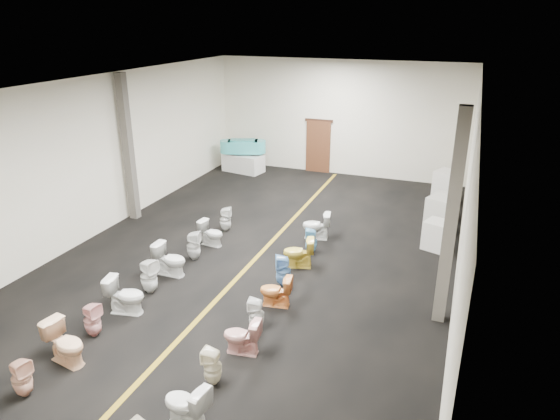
{
  "coord_description": "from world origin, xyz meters",
  "views": [
    {
      "loc": [
        4.84,
        -11.15,
        5.99
      ],
      "look_at": [
        0.19,
        1.0,
        0.93
      ],
      "focal_mm": 32.0,
      "sensor_mm": 36.0,
      "label": 1
    }
  ],
  "objects_px": {
    "appliance_crate_c": "(443,205)",
    "toilet_left_6": "(170,259)",
    "display_table": "(243,163)",
    "toilet_left_2": "(66,343)",
    "bathtub": "(243,146)",
    "toilet_right_7": "(299,253)",
    "toilet_right_5": "(276,291)",
    "toilet_right_4": "(256,314)",
    "toilet_right_2": "(213,367)",
    "toilet_right_6": "(283,271)",
    "toilet_right_9": "(316,226)",
    "toilet_left_3": "(92,320)",
    "toilet_left_9": "(225,219)",
    "toilet_left_8": "(211,233)",
    "toilet_right_8": "(311,241)",
    "toilet_left_1": "(22,378)",
    "toilet_left_4": "(126,295)",
    "appliance_crate_d": "(447,186)",
    "toilet_left_5": "(149,276)",
    "toilet_left_7": "(194,246)",
    "appliance_crate_b": "(441,214)",
    "toilet_right_3": "(242,336)",
    "toilet_right_1": "(186,405)",
    "appliance_crate_a": "(437,235)"
  },
  "relations": [
    {
      "from": "appliance_crate_c",
      "to": "toilet_right_3",
      "type": "bearing_deg",
      "value": -109.4
    },
    {
      "from": "toilet_right_4",
      "to": "toilet_right_2",
      "type": "bearing_deg",
      "value": -11.46
    },
    {
      "from": "toilet_left_9",
      "to": "toilet_right_2",
      "type": "height_order",
      "value": "toilet_left_9"
    },
    {
      "from": "display_table",
      "to": "toilet_left_3",
      "type": "distance_m",
      "value": 11.63
    },
    {
      "from": "toilet_left_8",
      "to": "toilet_right_6",
      "type": "distance_m",
      "value": 3.02
    },
    {
      "from": "bathtub",
      "to": "appliance_crate_c",
      "type": "bearing_deg",
      "value": -35.32
    },
    {
      "from": "bathtub",
      "to": "toilet_right_7",
      "type": "bearing_deg",
      "value": -75.73
    },
    {
      "from": "appliance_crate_d",
      "to": "toilet_left_5",
      "type": "height_order",
      "value": "appliance_crate_d"
    },
    {
      "from": "toilet_left_5",
      "to": "toilet_right_3",
      "type": "height_order",
      "value": "toilet_left_5"
    },
    {
      "from": "toilet_left_4",
      "to": "toilet_right_7",
      "type": "xyz_separation_m",
      "value": [
        2.78,
        3.32,
        -0.02
      ]
    },
    {
      "from": "toilet_right_5",
      "to": "toilet_left_7",
      "type": "bearing_deg",
      "value": -124.18
    },
    {
      "from": "toilet_left_3",
      "to": "toilet_left_4",
      "type": "distance_m",
      "value": 0.95
    },
    {
      "from": "toilet_right_1",
      "to": "toilet_right_9",
      "type": "bearing_deg",
      "value": -170.95
    },
    {
      "from": "toilet_right_6",
      "to": "toilet_right_7",
      "type": "height_order",
      "value": "toilet_right_7"
    },
    {
      "from": "toilet_right_4",
      "to": "appliance_crate_c",
      "type": "bearing_deg",
      "value": 148.72
    },
    {
      "from": "toilet_right_3",
      "to": "toilet_right_4",
      "type": "xyz_separation_m",
      "value": [
        -0.06,
        0.82,
        -0.02
      ]
    },
    {
      "from": "bathtub",
      "to": "toilet_left_3",
      "type": "xyz_separation_m",
      "value": [
        2.0,
        -11.45,
        -0.7
      ]
    },
    {
      "from": "toilet_left_2",
      "to": "toilet_right_7",
      "type": "relative_size",
      "value": 1.05
    },
    {
      "from": "toilet_left_8",
      "to": "toilet_right_1",
      "type": "bearing_deg",
      "value": -148.88
    },
    {
      "from": "toilet_left_2",
      "to": "toilet_right_5",
      "type": "xyz_separation_m",
      "value": [
        2.89,
        3.19,
        -0.05
      ]
    },
    {
      "from": "toilet_left_3",
      "to": "toilet_right_2",
      "type": "bearing_deg",
      "value": -89.95
    },
    {
      "from": "toilet_left_2",
      "to": "toilet_right_8",
      "type": "xyz_separation_m",
      "value": [
        2.81,
        6.01,
        -0.07
      ]
    },
    {
      "from": "appliance_crate_a",
      "to": "toilet_left_7",
      "type": "xyz_separation_m",
      "value": [
        -5.9,
        -2.95,
        -0.01
      ]
    },
    {
      "from": "toilet_right_7",
      "to": "toilet_right_9",
      "type": "xyz_separation_m",
      "value": [
        -0.09,
        1.84,
        0.0
      ]
    },
    {
      "from": "toilet_left_6",
      "to": "toilet_right_9",
      "type": "distance_m",
      "value": 4.32
    },
    {
      "from": "toilet_left_8",
      "to": "toilet_right_8",
      "type": "distance_m",
      "value": 2.8
    },
    {
      "from": "appliance_crate_b",
      "to": "toilet_right_8",
      "type": "height_order",
      "value": "appliance_crate_b"
    },
    {
      "from": "appliance_crate_b",
      "to": "toilet_right_6",
      "type": "distance_m",
      "value": 5.78
    },
    {
      "from": "display_table",
      "to": "toilet_right_7",
      "type": "distance_m",
      "value": 8.69
    },
    {
      "from": "toilet_left_1",
      "to": "toilet_left_9",
      "type": "xyz_separation_m",
      "value": [
        0.02,
        7.47,
        0.01
      ]
    },
    {
      "from": "bathtub",
      "to": "toilet_left_1",
      "type": "height_order",
      "value": "bathtub"
    },
    {
      "from": "appliance_crate_c",
      "to": "toilet_left_6",
      "type": "bearing_deg",
      "value": -132.86
    },
    {
      "from": "appliance_crate_d",
      "to": "toilet_left_7",
      "type": "xyz_separation_m",
      "value": [
        -5.9,
        -6.98,
        -0.16
      ]
    },
    {
      "from": "appliance_crate_c",
      "to": "toilet_right_9",
      "type": "distance_m",
      "value": 4.53
    },
    {
      "from": "toilet_left_9",
      "to": "toilet_right_6",
      "type": "xyz_separation_m",
      "value": [
        2.76,
        -2.45,
        0.02
      ]
    },
    {
      "from": "toilet_right_6",
      "to": "appliance_crate_d",
      "type": "bearing_deg",
      "value": 132.41
    },
    {
      "from": "toilet_right_4",
      "to": "toilet_left_9",
      "type": "bearing_deg",
      "value": -155.93
    },
    {
      "from": "appliance_crate_d",
      "to": "toilet_right_7",
      "type": "distance_m",
      "value": 7.16
    },
    {
      "from": "toilet_left_6",
      "to": "toilet_right_5",
      "type": "xyz_separation_m",
      "value": [
        2.95,
        -0.4,
        -0.05
      ]
    },
    {
      "from": "toilet_left_7",
      "to": "toilet_right_3",
      "type": "bearing_deg",
      "value": -151.27
    },
    {
      "from": "display_table",
      "to": "toilet_left_3",
      "type": "bearing_deg",
      "value": -80.07
    },
    {
      "from": "appliance_crate_b",
      "to": "toilet_right_8",
      "type": "xyz_separation_m",
      "value": [
        -3.14,
        -2.85,
        -0.17
      ]
    },
    {
      "from": "bathtub",
      "to": "toilet_right_5",
      "type": "relative_size",
      "value": 2.48
    },
    {
      "from": "toilet_right_4",
      "to": "toilet_right_9",
      "type": "height_order",
      "value": "toilet_right_9"
    },
    {
      "from": "toilet_right_5",
      "to": "toilet_left_4",
      "type": "bearing_deg",
      "value": -73.19
    },
    {
      "from": "appliance_crate_c",
      "to": "toilet_left_6",
      "type": "distance_m",
      "value": 8.83
    },
    {
      "from": "display_table",
      "to": "toilet_left_2",
      "type": "distance_m",
      "value": 12.48
    },
    {
      "from": "appliance_crate_d",
      "to": "toilet_left_9",
      "type": "bearing_deg",
      "value": -140.12
    },
    {
      "from": "toilet_left_3",
      "to": "toilet_left_9",
      "type": "distance_m",
      "value": 5.68
    },
    {
      "from": "toilet_left_2",
      "to": "appliance_crate_a",
      "type": "bearing_deg",
      "value": -28.61
    }
  ]
}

